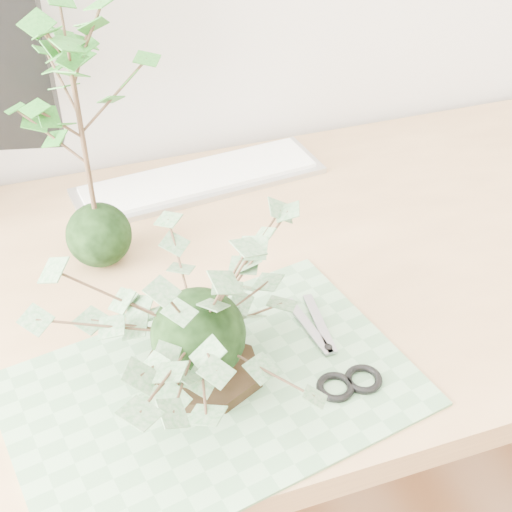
% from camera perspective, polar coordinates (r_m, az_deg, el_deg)
% --- Properties ---
extents(desk, '(1.60, 0.70, 0.74)m').
position_cam_1_polar(desk, '(1.05, -3.13, -5.54)').
color(desk, tan).
rests_on(desk, ground_plane).
extents(cutting_mat, '(0.51, 0.38, 0.00)m').
position_cam_1_polar(cutting_mat, '(0.85, -3.48, -10.72)').
color(cutting_mat, '#5A8A5D').
rests_on(cutting_mat, desk).
extents(stone_dish, '(0.19, 0.19, 0.01)m').
position_cam_1_polar(stone_dish, '(0.85, -4.42, -9.26)').
color(stone_dish, black).
rests_on(stone_dish, cutting_mat).
extents(ivy_kokedama, '(0.38, 0.38, 0.22)m').
position_cam_1_polar(ivy_kokedama, '(0.78, -4.81, -3.59)').
color(ivy_kokedama, black).
rests_on(ivy_kokedama, stone_dish).
extents(maple_kokedama, '(0.27, 0.27, 0.38)m').
position_cam_1_polar(maple_kokedama, '(0.91, -14.35, 13.00)').
color(maple_kokedama, black).
rests_on(maple_kokedama, desk).
extents(keyboard, '(0.43, 0.17, 0.02)m').
position_cam_1_polar(keyboard, '(1.20, -4.53, 6.14)').
color(keyboard, '#B1B1B3').
rests_on(keyboard, desk).
extents(scissors, '(0.08, 0.18, 0.01)m').
position_cam_1_polar(scissors, '(0.87, 6.79, -8.97)').
color(scissors, gray).
rests_on(scissors, cutting_mat).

